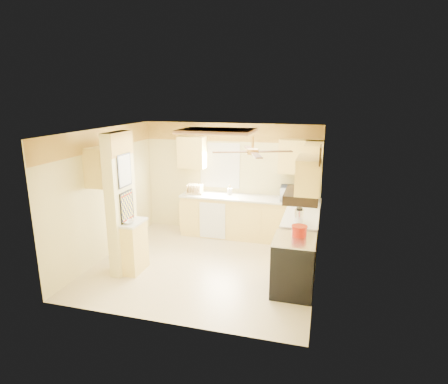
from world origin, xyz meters
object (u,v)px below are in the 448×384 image
(stove, at_px, (293,265))
(kettle, at_px, (299,215))
(bowl, at_px, (128,222))
(dutch_oven, at_px, (299,231))
(microwave, at_px, (294,193))

(stove, distance_m, kettle, 0.98)
(bowl, bearing_deg, stove, 2.28)
(dutch_oven, distance_m, kettle, 0.64)
(microwave, distance_m, kettle, 1.37)
(bowl, bearing_deg, dutch_oven, 5.14)
(microwave, relative_size, kettle, 2.19)
(dutch_oven, bearing_deg, bowl, -174.86)
(kettle, bearing_deg, bowl, -162.55)
(kettle, bearing_deg, stove, -90.05)
(microwave, height_order, bowl, microwave)
(bowl, height_order, kettle, kettle)
(stove, bearing_deg, dutch_oven, 69.68)
(stove, bearing_deg, bowl, -177.72)
(dutch_oven, bearing_deg, kettle, 94.86)
(stove, xyz_separation_m, kettle, (0.00, 0.78, 0.60))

